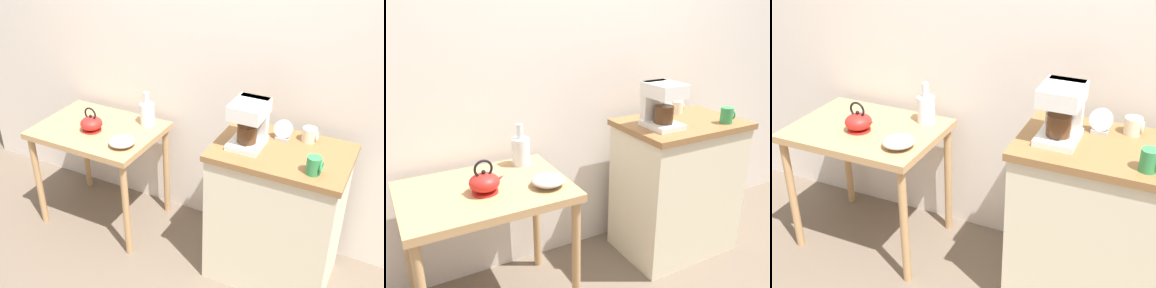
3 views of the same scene
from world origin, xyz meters
The scene contains 11 objects.
ground_plane centered at (0.00, 0.00, 0.00)m, with size 8.00×8.00×0.00m, color #6B5B4C.
back_wall centered at (0.10, 0.46, 1.40)m, with size 4.40×0.10×2.80m, color silver.
wooden_table centered at (-0.69, 0.06, 0.63)m, with size 0.80×0.59×0.73m.
kitchen_counter centered at (0.56, 0.07, 0.44)m, with size 0.75×0.52×0.88m.
bowl_stoneware centered at (-0.41, -0.07, 0.76)m, with size 0.17×0.17×0.05m.
teakettle centered at (-0.70, 0.01, 0.78)m, with size 0.18×0.14×0.17m.
glass_carafe_vase centered at (-0.42, 0.25, 0.81)m, with size 0.10×0.10×0.23m.
coffee_maker centered at (0.36, 0.05, 1.02)m, with size 0.18×0.22×0.26m.
mug_small_cream centered at (0.66, 0.24, 0.92)m, with size 0.09×0.08×0.08m.
mug_tall_green centered at (0.76, -0.08, 0.93)m, with size 0.08×0.07×0.10m.
table_clock centered at (0.52, 0.18, 0.94)m, with size 0.11×0.05×0.12m.
Camera 1 is at (1.12, -2.12, 2.18)m, focal length 44.16 mm.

